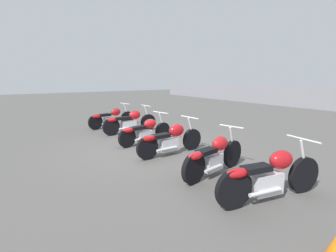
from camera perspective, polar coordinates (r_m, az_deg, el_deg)
name	(u,v)px	position (r m, az deg, el deg)	size (l,w,h in m)	color
ground_plane	(154,149)	(7.84, -3.10, -5.04)	(60.00, 60.00, 0.00)	#514F4C
motorcycle_slot_0	(111,118)	(11.31, -12.29, 1.76)	(0.74, 2.14, 0.98)	black
motorcycle_slot_1	(130,122)	(10.06, -8.37, 0.96)	(0.67, 2.25, 1.02)	black
motorcycle_slot_2	(145,131)	(8.40, -5.08, -1.17)	(0.76, 2.04, 0.96)	black
motorcycle_slot_3	(170,139)	(7.19, 0.47, -2.92)	(0.74, 2.17, 0.99)	black
motorcycle_slot_4	(214,156)	(5.81, 9.97, -6.43)	(0.74, 2.06, 1.01)	black
motorcycle_slot_5	(270,176)	(4.91, 21.29, -10.06)	(0.70, 2.25, 1.04)	black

